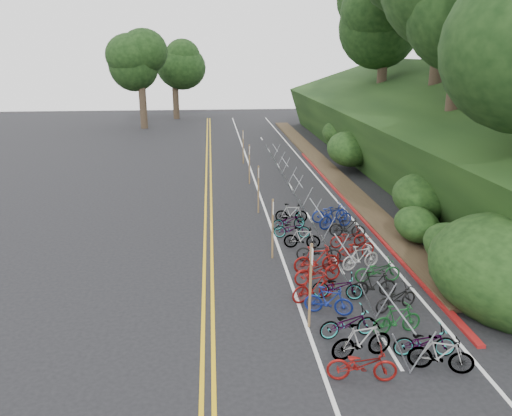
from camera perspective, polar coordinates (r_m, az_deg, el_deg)
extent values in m
plane|color=black|center=(15.89, 1.91, -12.87)|extent=(120.00, 120.00, 0.00)
cube|color=gold|center=(24.93, -5.81, -1.40)|extent=(0.12, 80.00, 0.01)
cube|color=gold|center=(24.93, -5.12, -1.38)|extent=(0.12, 80.00, 0.01)
cube|color=silver|center=(25.08, 1.40, -1.20)|extent=(0.12, 80.00, 0.01)
cube|color=silver|center=(25.88, 10.68, -0.91)|extent=(0.12, 80.00, 0.01)
cube|color=silver|center=(14.91, 15.28, -15.75)|extent=(0.10, 1.60, 0.01)
cube|color=silver|center=(19.94, 9.42, -6.50)|extent=(0.10, 1.60, 0.01)
cube|color=silver|center=(25.40, 6.11, -1.06)|extent=(0.10, 1.60, 0.01)
cube|color=silver|center=(31.05, 4.00, 2.44)|extent=(0.10, 1.60, 0.01)
cube|color=silver|center=(36.82, 2.54, 4.85)|extent=(0.10, 1.60, 0.01)
cube|color=silver|center=(42.65, 1.47, 6.60)|extent=(0.10, 1.60, 0.01)
cube|color=silver|center=(48.52, 0.65, 7.93)|extent=(0.10, 1.60, 0.01)
cube|color=maroon|center=(27.83, 10.59, 0.50)|extent=(0.25, 28.00, 0.10)
cube|color=black|center=(39.08, 18.08, 8.92)|extent=(12.32, 44.00, 9.11)
cube|color=#382819|center=(37.38, 7.58, 5.02)|extent=(1.40, 44.00, 0.16)
ellipsoid|color=#284C19|center=(20.11, 21.70, -4.16)|extent=(2.00, 2.80, 1.60)
ellipsoid|color=#284C19|center=(24.57, 18.43, 1.26)|extent=(2.60, 3.64, 2.08)
ellipsoid|color=#284C19|center=(30.30, 16.20, 5.27)|extent=(2.20, 3.08, 1.76)
ellipsoid|color=#284C19|center=(35.53, 10.59, 6.67)|extent=(3.00, 4.20, 2.40)
ellipsoid|color=#284C19|center=(41.39, 9.34, 8.46)|extent=(2.40, 3.36, 1.92)
ellipsoid|color=#284C19|center=(45.46, 9.75, 10.10)|extent=(2.80, 3.92, 2.24)
ellipsoid|color=#284C19|center=(22.62, 17.90, -1.78)|extent=(1.80, 2.52, 1.44)
ellipsoid|color=#284C19|center=(34.15, 15.17, 7.71)|extent=(3.20, 4.48, 2.56)
cylinder|color=#2D2319|center=(28.72, 21.64, 11.11)|extent=(0.81, 0.81, 5.89)
cylinder|color=#2D2319|center=(36.93, 19.85, 14.15)|extent=(0.86, 0.86, 6.68)
cylinder|color=#2D2319|center=(44.05, 14.13, 13.72)|extent=(0.79, 0.79, 5.50)
ellipsoid|color=black|center=(44.05, 14.63, 20.14)|extent=(7.33, 7.33, 6.96)
cylinder|color=#2D2319|center=(52.38, 14.01, 15.44)|extent=(0.84, 0.84, 6.28)
ellipsoid|color=black|center=(52.54, 14.50, 21.71)|extent=(8.73, 8.73, 8.29)
cylinder|color=#2D2319|center=(56.35, -12.79, 11.45)|extent=(0.77, 0.77, 5.10)
ellipsoid|color=black|center=(56.09, -13.12, 16.17)|extent=(6.98, 6.98, 6.63)
cylinder|color=#2D2319|center=(64.00, -9.16, 12.14)|extent=(0.75, 0.75, 4.71)
ellipsoid|color=black|center=(63.77, -9.34, 15.89)|extent=(6.11, 6.11, 5.80)
cylinder|color=gray|center=(14.74, 15.58, -10.68)|extent=(0.05, 3.01, 0.05)
cylinder|color=gray|center=(13.83, 16.30, -15.71)|extent=(0.62, 0.04, 1.21)
cylinder|color=gray|center=(14.03, 18.51, -15.41)|extent=(0.62, 0.04, 1.21)
cylinder|color=gray|center=(16.10, 12.71, -10.40)|extent=(0.62, 0.04, 1.21)
cylinder|color=gray|center=(16.27, 14.62, -10.24)|extent=(0.62, 0.04, 1.21)
cylinder|color=gray|center=(18.59, 10.05, -4.52)|extent=(0.05, 3.00, 0.05)
cylinder|color=gray|center=(17.51, 10.24, -8.01)|extent=(0.58, 0.04, 1.13)
cylinder|color=gray|center=(17.66, 12.01, -7.89)|extent=(0.58, 0.04, 1.13)
cylinder|color=gray|center=(19.99, 8.16, -4.60)|extent=(0.58, 0.04, 1.13)
cylinder|color=gray|center=(20.12, 9.72, -4.53)|extent=(0.58, 0.04, 1.13)
cylinder|color=gray|center=(23.16, 6.90, 0.06)|extent=(0.05, 3.00, 0.05)
cylinder|color=gray|center=(21.99, 6.88, -2.47)|extent=(0.58, 0.04, 1.13)
cylinder|color=gray|center=(22.11, 8.30, -2.42)|extent=(0.58, 0.04, 1.13)
cylinder|color=gray|center=(24.59, 5.55, -0.26)|extent=(0.58, 0.04, 1.13)
cylinder|color=gray|center=(24.70, 6.83, -0.23)|extent=(0.58, 0.04, 1.13)
cylinder|color=gray|center=(27.89, 4.81, 3.12)|extent=(0.05, 3.00, 0.05)
cylinder|color=gray|center=(26.66, 4.70, 1.17)|extent=(0.58, 0.04, 1.13)
cylinder|color=gray|center=(26.76, 5.88, 1.20)|extent=(0.58, 0.04, 1.13)
cylinder|color=gray|center=(29.32, 3.78, 2.70)|extent=(0.58, 0.04, 1.13)
cylinder|color=gray|center=(29.41, 4.86, 2.72)|extent=(0.58, 0.04, 1.13)
cylinder|color=gray|center=(32.69, 3.32, 5.28)|extent=(0.05, 3.00, 0.05)
cylinder|color=gray|center=(31.43, 3.17, 3.71)|extent=(0.58, 0.04, 1.13)
cylinder|color=gray|center=(31.51, 4.18, 3.73)|extent=(0.58, 0.04, 1.13)
cylinder|color=gray|center=(34.13, 2.50, 4.83)|extent=(0.58, 0.04, 1.13)
cylinder|color=gray|center=(34.21, 3.43, 4.84)|extent=(0.58, 0.04, 1.13)
cylinder|color=gray|center=(37.55, 2.21, 6.88)|extent=(0.05, 3.00, 0.05)
cylinder|color=gray|center=(36.26, 2.04, 5.58)|extent=(0.58, 0.04, 1.13)
cylinder|color=gray|center=(36.34, 2.92, 5.59)|extent=(0.58, 0.04, 1.13)
cylinder|color=gray|center=(38.99, 1.53, 6.42)|extent=(0.58, 0.04, 1.13)
cylinder|color=gray|center=(39.05, 2.35, 6.44)|extent=(0.58, 0.04, 1.13)
cylinder|color=brown|center=(15.07, 6.22, -8.88)|extent=(0.08, 0.08, 2.72)
cube|color=silver|center=(14.65, 6.35, -5.32)|extent=(0.02, 0.40, 0.50)
cylinder|color=brown|center=(19.94, 1.91, -2.41)|extent=(0.08, 0.08, 2.50)
cube|color=silver|center=(19.65, 1.94, 0.06)|extent=(0.02, 0.40, 0.50)
cylinder|color=brown|center=(25.63, 0.28, 2.13)|extent=(0.08, 0.08, 2.50)
cube|color=silver|center=(25.41, 0.28, 4.09)|extent=(0.02, 0.40, 0.50)
cylinder|color=brown|center=(31.43, -0.76, 5.00)|extent=(0.08, 0.08, 2.50)
cube|color=silver|center=(31.25, -0.77, 6.62)|extent=(0.02, 0.40, 0.50)
cylinder|color=brown|center=(37.30, -1.48, 6.98)|extent=(0.08, 0.08, 2.50)
cube|color=silver|center=(37.15, -1.49, 8.34)|extent=(0.02, 0.40, 0.50)
imported|color=maroon|center=(16.99, 6.65, -8.95)|extent=(1.00, 1.73, 1.00)
imported|color=maroon|center=(13.47, 12.01, -17.07)|extent=(0.86, 1.85, 0.94)
imported|color=slate|center=(14.33, 20.40, -15.39)|extent=(1.00, 1.74, 1.01)
imported|color=slate|center=(14.29, 12.00, -14.57)|extent=(0.82, 1.84, 1.07)
imported|color=slate|center=(14.84, 18.70, -14.23)|extent=(0.75, 1.75, 0.90)
imported|color=slate|center=(15.16, 10.48, -12.78)|extent=(0.82, 1.80, 0.92)
imported|color=#144C1E|center=(15.64, 15.82, -12.11)|extent=(0.70, 1.63, 0.95)
imported|color=navy|center=(16.25, 8.30, -10.42)|extent=(0.96, 1.63, 0.94)
imported|color=black|center=(16.96, 15.69, -9.87)|extent=(1.08, 1.69, 0.84)
imported|color=slate|center=(17.24, 9.30, -8.85)|extent=(0.96, 1.80, 0.90)
imported|color=black|center=(17.58, 13.35, -8.46)|extent=(0.49, 1.60, 0.96)
imported|color=maroon|center=(18.23, 7.04, -7.08)|extent=(1.16, 1.97, 0.98)
imported|color=#144C1E|center=(18.73, 13.71, -6.94)|extent=(0.65, 1.71, 0.89)
imported|color=maroon|center=(19.01, 6.97, -5.85)|extent=(0.66, 1.84, 1.08)
imported|color=beige|center=(19.62, 11.88, -5.52)|extent=(0.93, 1.69, 0.98)
imported|color=black|center=(19.98, 7.18, -4.91)|extent=(1.02, 1.87, 0.93)
imported|color=maroon|center=(20.48, 11.34, -4.51)|extent=(1.27, 1.93, 0.96)
imported|color=slate|center=(21.28, 5.29, -3.42)|extent=(0.72, 1.61, 0.93)
imported|color=maroon|center=(21.69, 10.48, -3.36)|extent=(0.76, 1.68, 0.85)
imported|color=slate|center=(22.43, 4.14, -2.37)|extent=(0.82, 1.72, 0.87)
imported|color=black|center=(22.77, 10.40, -2.18)|extent=(0.92, 1.68, 0.97)
imported|color=slate|center=(23.50, 3.75, -1.45)|extent=(0.85, 1.69, 0.85)
imported|color=navy|center=(23.84, 9.09, -1.04)|extent=(1.13, 1.89, 1.10)
imported|color=slate|center=(24.44, 4.07, -0.58)|extent=(0.67, 1.63, 0.95)
imported|color=navy|center=(24.70, 8.45, -0.51)|extent=(0.89, 1.92, 0.97)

